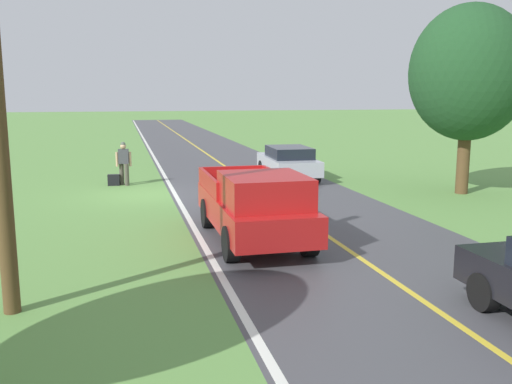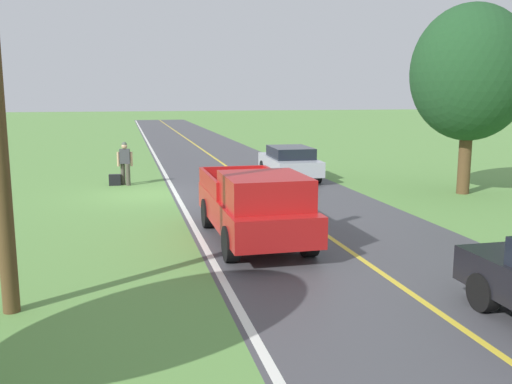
{
  "view_description": "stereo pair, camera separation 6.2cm",
  "coord_description": "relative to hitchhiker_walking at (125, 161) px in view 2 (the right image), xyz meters",
  "views": [
    {
      "loc": [
        0.95,
        20.6,
        3.65
      ],
      "look_at": [
        -2.12,
        7.94,
        1.37
      ],
      "focal_mm": 39.43,
      "sensor_mm": 36.0,
      "label": 1
    },
    {
      "loc": [
        0.89,
        20.61,
        3.65
      ],
      "look_at": [
        -2.12,
        7.94,
        1.37
      ],
      "focal_mm": 39.43,
      "sensor_mm": 36.0,
      "label": 2
    }
  ],
  "objects": [
    {
      "name": "ground_plane",
      "position": [
        -0.84,
        2.49,
        -0.98
      ],
      "size": [
        200.0,
        200.0,
        0.0
      ],
      "primitive_type": "plane",
      "color": "#609347"
    },
    {
      "name": "road_surface",
      "position": [
        -5.04,
        2.49,
        -0.98
      ],
      "size": [
        6.88,
        120.0,
        0.0
      ],
      "primitive_type": "cube",
      "color": "#47474C",
      "rests_on": "ground"
    },
    {
      "name": "lane_edge_line",
      "position": [
        -1.78,
        2.49,
        -0.98
      ],
      "size": [
        0.16,
        117.6,
        0.0
      ],
      "primitive_type": "cube",
      "color": "silver",
      "rests_on": "ground"
    },
    {
      "name": "lane_centre_line",
      "position": [
        -5.04,
        2.49,
        -0.98
      ],
      "size": [
        0.14,
        117.6,
        0.0
      ],
      "primitive_type": "cube",
      "color": "gold",
      "rests_on": "ground"
    },
    {
      "name": "hitchhiker_walking",
      "position": [
        0.0,
        0.0,
        0.0
      ],
      "size": [
        0.62,
        0.53,
        1.75
      ],
      "color": "#4C473D",
      "rests_on": "ground"
    },
    {
      "name": "suitcase_carried",
      "position": [
        0.43,
        0.04,
        -0.75
      ],
      "size": [
        0.48,
        0.24,
        0.45
      ],
      "primitive_type": "cube",
      "rotation": [
        0.0,
        0.0,
        1.48
      ],
      "color": "black",
      "rests_on": "ground"
    },
    {
      "name": "pickup_truck_passing",
      "position": [
        -3.07,
        9.92,
        -0.01
      ],
      "size": [
        2.1,
        5.4,
        1.82
      ],
      "color": "#B21919",
      "rests_on": "ground"
    },
    {
      "name": "tree_far_side_near",
      "position": [
        -12.14,
        4.92,
        3.39
      ],
      "size": [
        4.22,
        4.22,
        6.82
      ],
      "color": "brown",
      "rests_on": "ground"
    },
    {
      "name": "sedan_near_oncoming",
      "position": [
        -6.92,
        -0.01,
        -0.23
      ],
      "size": [
        2.07,
        4.47,
        1.41
      ],
      "color": "#B2B7C1",
      "rests_on": "ground"
    }
  ]
}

